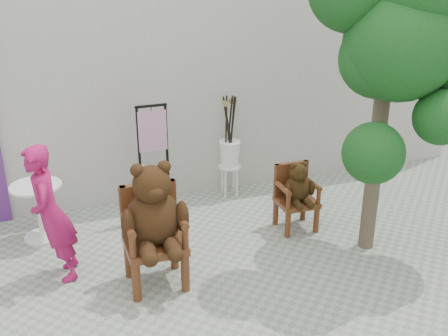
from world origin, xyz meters
name	(u,v)px	position (x,y,z in m)	size (l,w,h in m)	color
ground_plane	(257,293)	(0.00, 0.00, 0.00)	(60.00, 60.00, 0.00)	#959B8B
back_wall	(176,84)	(0.00, 3.10, 1.50)	(9.00, 1.00, 3.00)	#BAB8AE
chair_big	(154,218)	(-0.92, 0.52, 0.76)	(0.68, 0.72, 1.37)	#47220F
chair_small	(297,190)	(1.00, 1.15, 0.52)	(0.47, 0.48, 0.90)	#47220F
person	(51,214)	(-1.89, 0.99, 0.75)	(0.54, 0.36, 1.49)	#AB1554
cafe_table	(38,205)	(-2.03, 1.93, 0.44)	(0.60, 0.60, 0.70)	white
display_stand	(155,175)	(-0.59, 2.06, 0.58)	(0.46, 0.36, 1.51)	black
stool_bucket	(230,153)	(0.55, 2.35, 0.64)	(0.32, 0.32, 1.45)	white
tree	(405,33)	(1.68, 0.33, 2.49)	(2.04, 1.79, 3.40)	#443829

